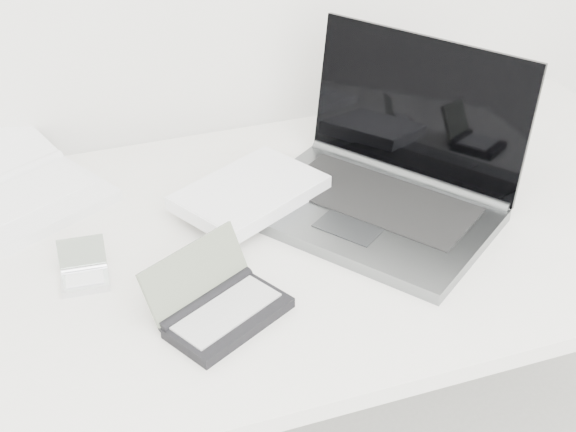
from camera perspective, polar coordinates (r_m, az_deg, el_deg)
name	(u,v)px	position (r m, az deg, el deg)	size (l,w,h in m)	color
desk	(296,250)	(1.44, 0.60, -2.45)	(1.60, 0.80, 0.73)	white
laptop_large	(355,185)	(1.45, 4.75, 2.19)	(0.62, 0.54, 0.29)	slate
netbook_open_white	(9,190)	(1.57, -19.23, 1.74)	(0.43, 0.46, 0.08)	white
pda_silver	(84,273)	(1.33, -14.28, -3.97)	(0.08, 0.08, 0.06)	silver
palmtop_charcoal	(219,306)	(1.22, -4.89, -6.38)	(0.23, 0.22, 0.10)	black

